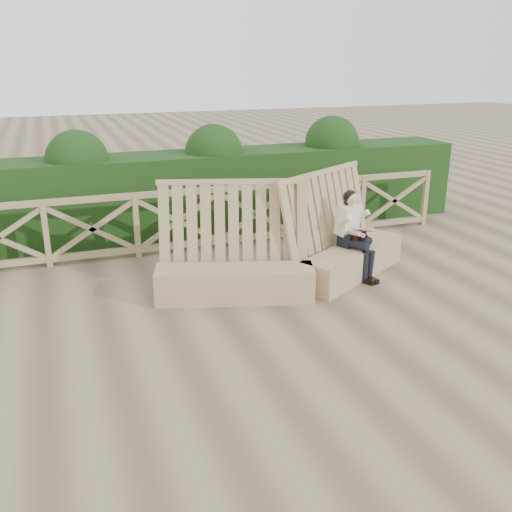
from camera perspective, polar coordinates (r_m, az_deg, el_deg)
name	(u,v)px	position (r m, az deg, el deg)	size (l,w,h in m)	color
ground	(245,340)	(6.90, -1.15, -8.39)	(60.00, 60.00, 0.00)	brown
bench	(294,259)	(8.36, 3.85, -0.34)	(4.16, 1.78, 1.60)	#967E55
woman	(353,230)	(8.75, 9.72, 2.55)	(0.50, 0.81, 1.33)	black
guardrail	(178,221)	(9.86, -7.78, 3.49)	(10.10, 0.09, 1.10)	#8C7951
hedge	(164,195)	(10.95, -9.21, 6.07)	(12.00, 1.20, 1.50)	black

